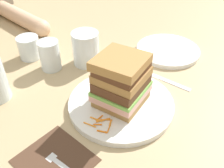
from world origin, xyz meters
name	(u,v)px	position (x,y,z in m)	size (l,w,h in m)	color
ground_plane	(123,107)	(0.00, 0.00, 0.00)	(3.00, 3.00, 0.00)	tan
main_plate	(121,104)	(0.00, 0.01, 0.01)	(0.27, 0.27, 0.02)	white
sandwich	(121,81)	(0.00, 0.01, 0.08)	(0.14, 0.13, 0.14)	#A87A42
carrot_shred_0	(100,118)	(-0.08, 0.01, 0.02)	(0.00, 0.00, 0.02)	orange
carrot_shred_1	(103,120)	(-0.08, -0.01, 0.02)	(0.00, 0.00, 0.03)	orange
carrot_shred_2	(90,125)	(-0.11, 0.01, 0.02)	(0.00, 0.00, 0.03)	orange
carrot_shred_3	(102,131)	(-0.11, -0.03, 0.02)	(0.00, 0.00, 0.02)	orange
carrot_shred_4	(106,120)	(-0.07, -0.01, 0.02)	(0.00, 0.00, 0.03)	orange
carrot_shred_5	(96,119)	(-0.09, 0.01, 0.02)	(0.00, 0.00, 0.03)	orange
carrot_shred_6	(98,124)	(-0.10, -0.01, 0.02)	(0.00, 0.00, 0.02)	orange
carrot_shred_7	(109,129)	(-0.09, -0.03, 0.02)	(0.00, 0.00, 0.02)	orange
carrot_shred_8	(110,123)	(-0.07, -0.02, 0.02)	(0.00, 0.00, 0.02)	orange
carrot_shred_9	(134,79)	(0.09, 0.04, 0.02)	(0.00, 0.00, 0.02)	orange
carrot_shred_10	(136,86)	(0.07, 0.02, 0.02)	(0.00, 0.00, 0.03)	orange
carrot_shred_11	(130,79)	(0.08, 0.05, 0.02)	(0.00, 0.00, 0.02)	orange
carrot_shred_12	(141,83)	(0.09, 0.01, 0.02)	(0.00, 0.00, 0.02)	orange
carrot_shred_13	(135,87)	(0.07, 0.02, 0.02)	(0.00, 0.00, 0.02)	orange
carrot_shred_14	(145,84)	(0.09, 0.00, 0.02)	(0.00, 0.00, 0.03)	orange
carrot_shred_15	(144,81)	(0.10, 0.01, 0.02)	(0.00, 0.00, 0.03)	orange
carrot_shred_16	(137,82)	(0.09, 0.03, 0.02)	(0.00, 0.00, 0.02)	orange
napkin_dark	(54,159)	(-0.22, 0.00, 0.00)	(0.13, 0.14, 0.00)	#4C3323
fork	(61,164)	(-0.21, -0.02, 0.00)	(0.03, 0.17, 0.00)	silver
knife	(160,78)	(0.17, 0.00, 0.00)	(0.03, 0.20, 0.00)	silver
juice_glass	(86,50)	(0.08, 0.22, 0.05)	(0.08, 0.08, 0.10)	white
empty_tumbler_0	(50,55)	(-0.02, 0.27, 0.05)	(0.06, 0.06, 0.09)	silver
empty_tumbler_1	(29,47)	(-0.02, 0.38, 0.04)	(0.07, 0.07, 0.07)	silver
side_plate	(168,50)	(0.30, 0.06, 0.01)	(0.21, 0.21, 0.01)	white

